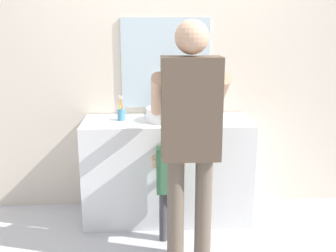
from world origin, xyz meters
TOP-DOWN VIEW (x-y plane):
  - ground_plane at (0.00, 0.00)m, footprint 14.00×14.00m
  - back_wall at (0.00, 0.62)m, footprint 4.40×0.10m
  - vanity_cabinet at (0.00, 0.30)m, footprint 1.39×0.54m
  - sink_basin at (0.00, 0.28)m, footprint 0.35×0.35m
  - faucet at (0.00, 0.49)m, footprint 0.18×0.14m
  - toothbrush_cup at (-0.38, 0.32)m, footprint 0.07×0.07m
  - child_toddler at (0.00, -0.10)m, footprint 0.27×0.27m
  - adult_parent at (0.12, -0.38)m, footprint 0.52×0.55m

SIDE VIEW (x-z plane):
  - ground_plane at x=0.00m, z-range 0.00..0.00m
  - vanity_cabinet at x=0.00m, z-range 0.00..0.87m
  - child_toddler at x=0.00m, z-range 0.09..0.97m
  - toothbrush_cup at x=-0.38m, z-range 0.82..1.03m
  - sink_basin at x=0.00m, z-range 0.87..0.98m
  - faucet at x=0.00m, z-range 0.86..1.04m
  - adult_parent at x=0.12m, z-range 0.17..1.84m
  - back_wall at x=0.00m, z-range 0.00..2.70m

